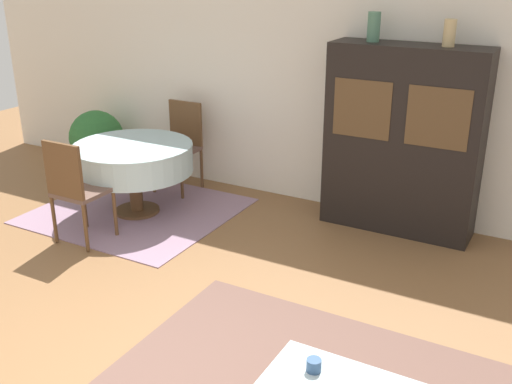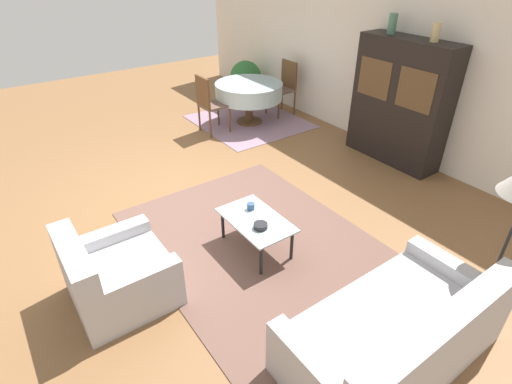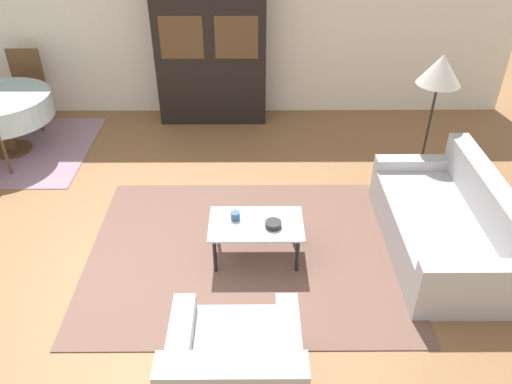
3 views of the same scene
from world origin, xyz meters
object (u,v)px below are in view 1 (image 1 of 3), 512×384
Objects in this scene: dining_table at (133,159)px; potted_plant at (97,139)px; cup at (314,365)px; display_cabinet at (403,141)px; vase_short at (450,33)px; dining_chair_far at (181,141)px; dining_chair_near at (74,186)px; vase_tall at (374,27)px.

dining_table is 1.47m from potted_plant.
potted_plant is at bearing 146.52° from cup.
display_cabinet is 7.73× the size of vase_short.
dining_chair_far is 1.26m from potted_plant.
dining_chair_far is at bearing 3.84° from potted_plant.
vase_short is (2.90, 0.14, 1.37)m from dining_chair_far.
dining_chair_near is at bearing -52.46° from potted_plant.
vase_tall reaches higher than cup.
vase_tall is 1.14× the size of vase_short.
vase_tall is 3.77m from potted_plant.
dining_chair_near is 3.19m from cup.
dining_chair_far is (0.00, 0.85, -0.02)m from dining_table.
vase_tall is (2.20, 0.14, 1.39)m from dining_chair_far.
dining_table is 1.54× the size of potted_plant.
dining_chair_near reaches higher than potted_plant.
potted_plant reaches higher than cup.
potted_plant is (-4.14, -0.22, -1.51)m from vase_short.
display_cabinet is 3.85m from potted_plant.
dining_table is 1.22× the size of dining_chair_near.
display_cabinet reaches higher than cup.
dining_table is (-2.57, -0.99, -0.31)m from display_cabinet.
dining_table is at bearing -31.68° from potted_plant.
vase_short is (2.90, 0.99, 1.35)m from dining_table.
dining_table is 4.59× the size of vase_tall.
dining_chair_far is (-2.57, -0.14, -0.33)m from display_cabinet.
dining_chair_near reaches higher than cup.
display_cabinet is 6.75× the size of vase_tall.
dining_chair_near is 1.26× the size of potted_plant.
dining_chair_far reaches higher than potted_plant.
vase_tall is at bearing 180.00° from vase_short.
cup is 0.10× the size of potted_plant.
vase_tall is 0.70m from vase_short.
vase_tall is (2.20, 1.84, 1.39)m from dining_chair_near.
dining_chair_near is 1.00× the size of dining_chair_far.
vase_short is at bearing 32.45° from dining_chair_near.
vase_tall is at bearing 104.43° from cup.
display_cabinet is 3.18m from dining_chair_near.
potted_plant is at bearing 148.32° from dining_table.
vase_short is at bearing -177.30° from dining_chair_far.
display_cabinet is at bearing 97.62° from cup.
vase_tall is (2.20, 0.99, 1.37)m from dining_table.
vase_tall reaches higher than vase_short.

